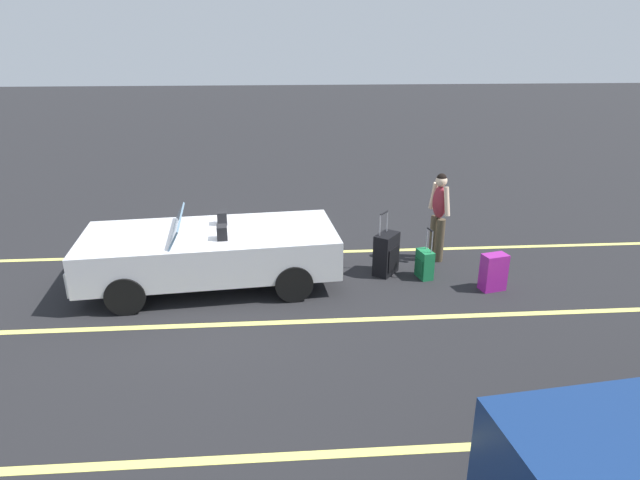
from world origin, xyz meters
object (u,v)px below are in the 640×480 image
object	(u,v)px
suitcase_small_carryon	(424,264)
traveler_person	(439,212)
convertible_car	(199,253)
suitcase_large_black	(386,254)
suitcase_medium_bright	(493,272)

from	to	relation	value
suitcase_small_carryon	traveler_person	xyz separation A→B (m)	(-0.43, -0.81, 0.68)
traveler_person	convertible_car	bearing A→B (deg)	-8.74
traveler_person	suitcase_small_carryon	bearing A→B (deg)	42.33
suitcase_large_black	suitcase_small_carryon	distance (m)	0.68
convertible_car	traveler_person	size ratio (longest dim) A/B	2.60
traveler_person	suitcase_large_black	bearing A→B (deg)	9.27
convertible_car	traveler_person	bearing A→B (deg)	-174.57
convertible_car	suitcase_medium_bright	bearing A→B (deg)	168.33
suitcase_small_carryon	suitcase_medium_bright	bearing A→B (deg)	139.00
suitcase_small_carryon	traveler_person	distance (m)	1.14
suitcase_large_black	traveler_person	xyz separation A→B (m)	(-1.06, -0.58, 0.56)
convertible_car	suitcase_large_black	bearing A→B (deg)	178.74
suitcase_small_carryon	traveler_person	world-z (taller)	traveler_person
suitcase_medium_bright	traveler_person	size ratio (longest dim) A/B	0.38
suitcase_large_black	suitcase_small_carryon	size ratio (longest dim) A/B	1.26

